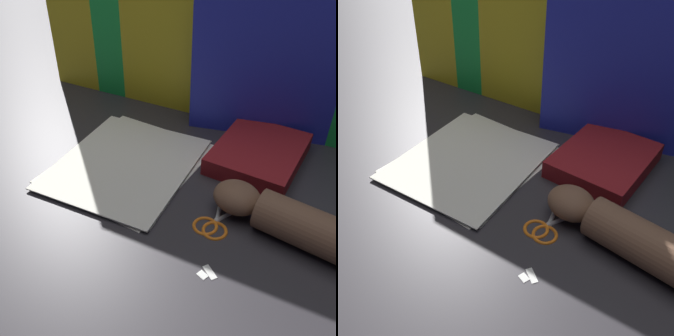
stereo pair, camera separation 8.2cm
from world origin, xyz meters
TOP-DOWN VIEW (x-y plane):
  - ground_plane at (0.00, 0.00)m, footprint 6.00×6.00m
  - backdrop_panel_center at (0.02, 0.37)m, footprint 0.79×0.02m
  - paper_stack at (-0.10, 0.07)m, footprint 0.32×0.37m
  - book_closed at (0.18, 0.22)m, footprint 0.20×0.25m
  - scissors at (0.16, -0.02)m, footprint 0.11×0.17m
  - hand_forearm at (0.30, 0.01)m, footprint 0.31×0.13m
  - paper_scrap_near at (0.19, -0.14)m, footprint 0.03×0.03m
  - paper_scrap_mid at (0.19, -0.15)m, footprint 0.02×0.02m

SIDE VIEW (x-z plane):
  - ground_plane at x=0.00m, z-range 0.00..0.00m
  - paper_scrap_near at x=0.19m, z-range 0.00..0.00m
  - paper_scrap_mid at x=0.19m, z-range 0.00..0.00m
  - paper_stack at x=-0.10m, z-range 0.00..0.01m
  - scissors at x=0.16m, z-range 0.00..0.01m
  - book_closed at x=0.18m, z-range 0.00..0.04m
  - hand_forearm at x=0.30m, z-range 0.00..0.08m
  - backdrop_panel_center at x=0.02m, z-range 0.00..0.52m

